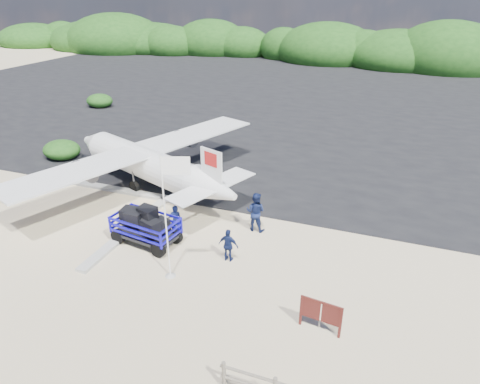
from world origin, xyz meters
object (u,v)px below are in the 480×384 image
object	(u,v)px
crew_c	(228,245)
crew_a	(176,221)
aircraft_small	(230,89)
crew_b	(255,212)
flagpole	(170,276)
signboard	(319,330)
baggage_cart	(148,243)

from	to	relation	value
crew_c	crew_a	bearing A→B (deg)	-17.03
crew_c	aircraft_small	bearing A→B (deg)	-66.57
crew_b	crew_c	distance (m)	2.79
flagpole	signboard	distance (m)	6.21
crew_c	aircraft_small	size ratio (longest dim) A/B	0.21
signboard	aircraft_small	distance (m)	37.14
baggage_cart	crew_b	xyz separation A→B (m)	(4.18, 2.79, 0.96)
signboard	crew_a	world-z (taller)	crew_a
flagpole	crew_b	world-z (taller)	flagpole
baggage_cart	crew_a	size ratio (longest dim) A/B	2.03
flagpole	crew_a	bearing A→B (deg)	113.40
crew_a	crew_c	world-z (taller)	crew_a
crew_a	crew_c	distance (m)	3.18
baggage_cart	signboard	bearing A→B (deg)	-10.08
crew_b	crew_c	world-z (taller)	crew_b
crew_a	crew_b	distance (m)	3.70
baggage_cart	signboard	xyz separation A→B (m)	(8.29, -2.70, 0.00)
crew_c	aircraft_small	distance (m)	32.89
aircraft_small	signboard	bearing A→B (deg)	74.44
baggage_cart	crew_c	world-z (taller)	crew_c
baggage_cart	flagpole	distance (m)	2.80
signboard	crew_a	xyz separation A→B (m)	(-7.37, 3.75, 0.77)
aircraft_small	crew_c	bearing A→B (deg)	69.72
baggage_cart	aircraft_small	distance (m)	31.67
flagpole	crew_b	xyz separation A→B (m)	(2.03, 4.58, 0.96)
baggage_cart	flagpole	xyz separation A→B (m)	(2.15, -1.79, 0.00)
crew_c	baggage_cart	bearing A→B (deg)	2.16
signboard	aircraft_small	size ratio (longest dim) A/B	0.22
flagpole	crew_a	world-z (taller)	flagpole
signboard	flagpole	bearing A→B (deg)	178.45
flagpole	baggage_cart	bearing A→B (deg)	140.23
baggage_cart	crew_c	xyz separation A→B (m)	(3.93, 0.02, 0.74)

